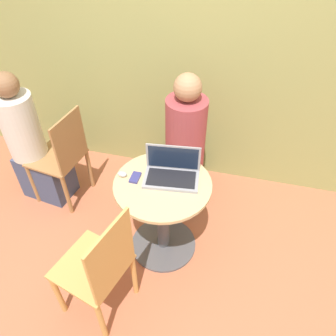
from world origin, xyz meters
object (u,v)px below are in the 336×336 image
(cell_phone, at_px, (135,178))
(laptop, at_px, (172,172))
(chair_empty, at_px, (100,269))
(person_seated, at_px, (185,150))

(cell_phone, bearing_deg, laptop, 17.57)
(chair_empty, relative_size, person_seated, 0.75)
(cell_phone, xyz_separation_m, chair_empty, (-0.05, -0.58, -0.23))
(laptop, height_order, chair_empty, chair_empty)
(laptop, bearing_deg, chair_empty, -113.42)
(cell_phone, height_order, chair_empty, chair_empty)
(person_seated, bearing_deg, cell_phone, -110.84)
(chair_empty, xyz_separation_m, person_seated, (0.27, 1.18, 0.05))
(laptop, height_order, cell_phone, laptop)
(chair_empty, bearing_deg, laptop, 66.58)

